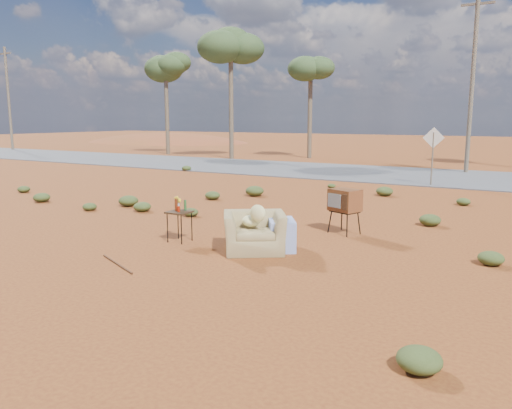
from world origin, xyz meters
The scene contains 14 objects.
ground centered at (0.00, 0.00, 0.00)m, with size 140.00×140.00×0.00m, color brown.
highway centered at (0.00, 15.00, 0.02)m, with size 140.00×7.00×0.04m, color #565659.
dirt_mound centered at (-30.00, 34.00, 0.00)m, with size 26.00×18.00×2.00m, color brown.
armchair centered at (0.56, 0.60, 0.47)m, with size 1.48×1.46×1.01m.
tv_unit centered at (1.45, 2.81, 0.73)m, with size 0.75×0.68×0.99m.
side_table centered at (-1.26, 0.44, 0.66)m, with size 0.45×0.45×0.90m.
rusty_bar centered at (-1.12, -1.45, 0.02)m, with size 0.04×0.04×1.34m, color #522D16.
road_sign centered at (1.50, 12.00, 1.50)m, with size 0.78×0.06×2.19m.
eucalyptus_far_left centered at (-18.00, 20.00, 5.94)m, with size 3.20×3.20×7.10m.
eucalyptus_left centered at (-12.00, 19.00, 6.92)m, with size 3.20×3.20×8.10m.
eucalyptus_near_left centered at (-8.00, 22.00, 5.45)m, with size 3.20×3.20×6.60m.
utility_pole_west centered at (-32.00, 17.50, 4.15)m, with size 1.40×0.20×8.00m.
utility_pole_center centered at (2.00, 17.50, 4.15)m, with size 1.40×0.20×8.00m.
scrub_patch centered at (-0.82, 4.41, 0.14)m, with size 17.49×8.07×0.33m.
Camera 1 is at (5.17, -7.47, 2.51)m, focal length 35.00 mm.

